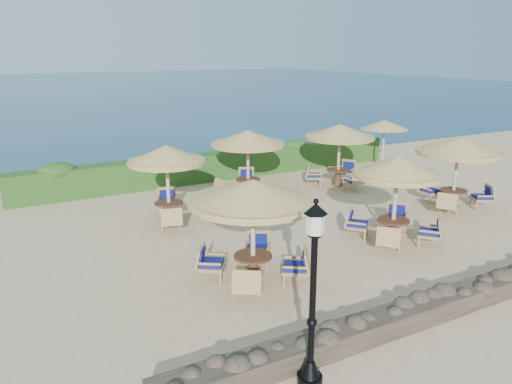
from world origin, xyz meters
name	(u,v)px	position (x,y,z in m)	size (l,w,h in m)	color
ground	(312,225)	(0.00, 0.00, 0.00)	(120.00, 120.00, 0.00)	#D0B084
sea	(47,89)	(0.00, 70.00, 0.00)	(160.00, 160.00, 0.00)	navy
hedge	(221,166)	(0.00, 7.20, 0.60)	(18.00, 0.90, 1.20)	#1E4315
stone_wall	(468,296)	(0.00, -6.20, 0.22)	(15.00, 0.65, 0.44)	brown
lamp_post	(313,304)	(-4.80, -6.80, 1.55)	(0.44, 0.44, 3.31)	black
extra_parasol	(385,125)	(7.80, 5.20, 2.17)	(2.30, 2.30, 2.41)	tan
cafe_set_0	(253,209)	(-3.75, -2.76, 1.91)	(3.19, 3.19, 2.65)	tan
cafe_set_1	(396,185)	(1.27, -2.41, 1.77)	(2.62, 2.62, 2.65)	tan
cafe_set_2	(457,157)	(5.59, -0.97, 1.95)	(2.98, 2.98, 2.65)	tan
cafe_set_3	(167,166)	(-4.10, 2.57, 1.97)	(2.58, 2.89, 2.65)	tan
cafe_set_4	(248,148)	(-0.26, 4.11, 1.94)	(2.92, 2.92, 2.65)	tan
cafe_set_5	(339,141)	(3.91, 3.70, 1.95)	(2.97, 2.97, 2.65)	tan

